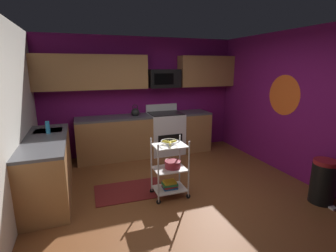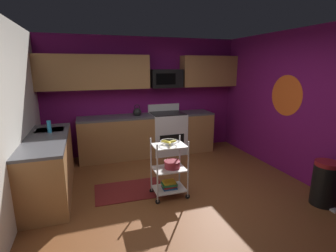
% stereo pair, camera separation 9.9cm
% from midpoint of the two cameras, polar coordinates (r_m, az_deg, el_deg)
% --- Properties ---
extents(floor, '(4.40, 4.80, 0.04)m').
position_cam_midpoint_polar(floor, '(4.01, 3.93, -16.45)').
color(floor, brown).
rests_on(floor, ground).
extents(wall_back, '(4.52, 0.06, 2.60)m').
position_cam_midpoint_polar(wall_back, '(5.83, -4.99, 6.79)').
color(wall_back, '#6B1156').
rests_on(wall_back, ground).
extents(wall_left, '(0.06, 4.80, 2.60)m').
position_cam_midpoint_polar(wall_left, '(3.39, -33.12, -0.27)').
color(wall_left, silver).
rests_on(wall_left, ground).
extents(wall_right, '(0.06, 4.80, 2.60)m').
position_cam_midpoint_polar(wall_right, '(4.84, 29.49, 3.71)').
color(wall_right, '#6B1156').
rests_on(wall_right, ground).
extents(wall_flower_decal, '(0.00, 0.74, 0.74)m').
position_cam_midpoint_polar(wall_flower_decal, '(5.11, 25.78, 6.25)').
color(wall_flower_decal, '#E5591E').
extents(counter_run, '(3.70, 2.49, 0.92)m').
position_cam_midpoint_polar(counter_run, '(5.08, -10.85, -4.07)').
color(counter_run, '#9E6B3D').
rests_on(counter_run, ground).
extents(oven_range, '(0.76, 0.65, 1.10)m').
position_cam_midpoint_polar(oven_range, '(5.80, 0.35, -1.47)').
color(oven_range, white).
rests_on(oven_range, ground).
extents(upper_cabinets, '(4.40, 0.33, 0.70)m').
position_cam_midpoint_polar(upper_cabinets, '(5.58, -5.67, 12.14)').
color(upper_cabinets, '#9E6B3D').
extents(microwave, '(0.70, 0.39, 0.40)m').
position_cam_midpoint_polar(microwave, '(5.71, 0.02, 10.73)').
color(microwave, black).
extents(rolling_cart, '(0.55, 0.38, 0.91)m').
position_cam_midpoint_polar(rolling_cart, '(3.88, 1.01, -9.67)').
color(rolling_cart, silver).
rests_on(rolling_cart, ground).
extents(fruit_bowl, '(0.27, 0.27, 0.07)m').
position_cam_midpoint_polar(fruit_bowl, '(3.73, 1.04, -3.67)').
color(fruit_bowl, silver).
rests_on(fruit_bowl, rolling_cart).
extents(mixing_bowl_large, '(0.25, 0.25, 0.11)m').
position_cam_midpoint_polar(mixing_bowl_large, '(3.87, 1.70, -8.66)').
color(mixing_bowl_large, maroon).
rests_on(mixing_bowl_large, rolling_cart).
extents(book_stack, '(0.24, 0.18, 0.12)m').
position_cam_midpoint_polar(book_stack, '(3.99, 1.00, -13.19)').
color(book_stack, '#1E4C8C').
rests_on(book_stack, rolling_cart).
extents(kettle, '(0.21, 0.18, 0.26)m').
position_cam_midpoint_polar(kettle, '(5.50, -6.48, 3.16)').
color(kettle, black).
rests_on(kettle, counter_run).
extents(dish_soap_bottle, '(0.06, 0.06, 0.20)m').
position_cam_midpoint_polar(dish_soap_bottle, '(4.47, -24.80, -0.14)').
color(dish_soap_bottle, '#2D8CBF').
rests_on(dish_soap_bottle, counter_run).
extents(trash_can, '(0.34, 0.42, 0.66)m').
position_cam_midpoint_polar(trash_can, '(4.37, 32.59, -10.93)').
color(trash_can, black).
rests_on(trash_can, ground).
extents(floor_rug, '(1.12, 0.73, 0.01)m').
position_cam_midpoint_polar(floor_rug, '(4.25, -7.99, -14.26)').
color(floor_rug, maroon).
rests_on(floor_rug, ground).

